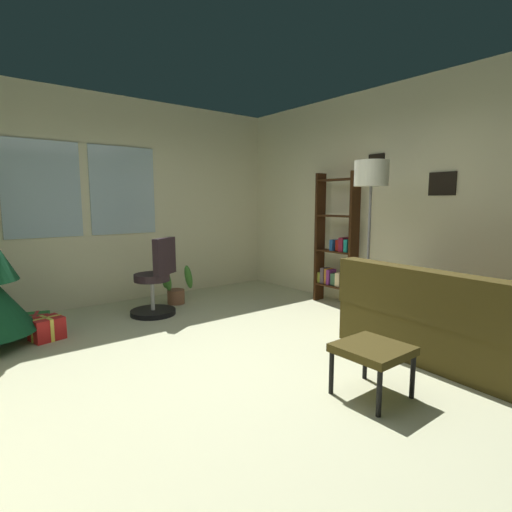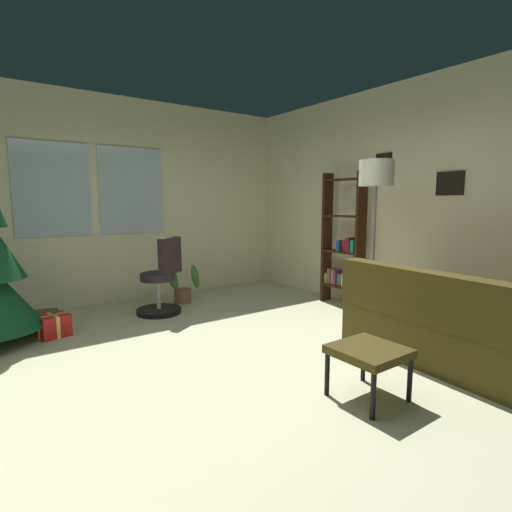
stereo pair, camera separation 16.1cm
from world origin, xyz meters
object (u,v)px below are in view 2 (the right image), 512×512
Objects in this scene: couch at (458,328)px; office_chair at (162,284)px; footstool at (369,354)px; potted_plant at (182,287)px; floor_lamp at (376,185)px; gift_box_red at (53,326)px; bookshelf at (343,249)px; gift_box_green at (44,320)px.

office_chair is at bearing 117.86° from couch.
potted_plant reaches higher than footstool.
floor_lamp is 2.94m from potted_plant.
gift_box_red is (-2.84, 2.82, -0.18)m from couch.
couch is 5.39× the size of gift_box_red.
bookshelf reaches higher than footstool.
couch is at bearing -107.99° from bookshelf.
bookshelf is at bearing -25.06° from office_chair.
gift_box_green is 0.21× the size of floor_lamp.
floor_lamp is (1.73, -1.88, 1.21)m from office_chair.
couch reaches higher than footstool.
footstool is 2.97m from office_chair.
gift_box_red is 0.18× the size of floor_lamp.
footstool is at bearing -83.47° from office_chair.
couch is 3.52m from potted_plant.
footstool is (-1.23, 0.01, 0.03)m from couch.
gift_box_red is at bearing 135.16° from couch.
gift_box_green is 0.41× the size of office_chair.
couch reaches higher than potted_plant.
bookshelf is at bearing -39.00° from potted_plant.
gift_box_red is 0.60× the size of potted_plant.
footstool is at bearing -142.54° from floor_lamp.
potted_plant is at bearing 16.77° from gift_box_red.
footstool is 0.48× the size of office_chair.
floor_lamp is at bearing 81.16° from couch.
floor_lamp is (3.04, -2.15, 1.51)m from gift_box_green.
floor_lamp is at bearing -47.36° from office_chair.
bookshelf is 0.97× the size of floor_lamp.
footstool is 0.83× the size of potted_plant.
bookshelf is 2.30m from potted_plant.
office_chair reaches higher than potted_plant.
couch is 2.09m from bookshelf.
couch is at bearing -71.62° from potted_plant.
gift_box_red is 3.64m from bookshelf.
floor_lamp is (3.00, -1.74, 1.48)m from gift_box_red.
office_chair is at bearing 96.53° from footstool.
potted_plant is (-1.74, 1.41, -0.56)m from bookshelf.
footstool reaches higher than gift_box_green.
gift_box_red is at bearing -173.80° from office_chair.
couch is 1.23m from footstool.
office_chair is 0.52× the size of floor_lamp.
office_chair reaches higher than couch.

